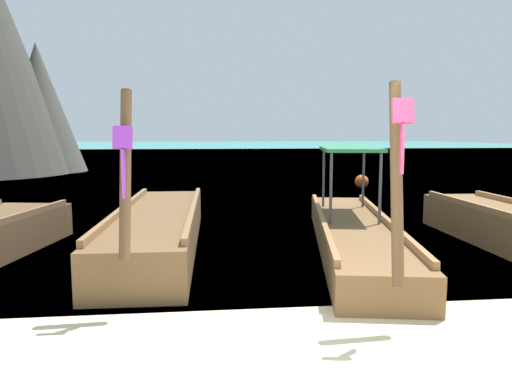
% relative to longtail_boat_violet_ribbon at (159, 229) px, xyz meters
% --- Properties ---
extents(ground, '(120.00, 120.00, 0.00)m').
position_rel_longtail_boat_violet_ribbon_xyz_m(ground, '(1.56, -4.70, -0.33)').
color(ground, beige).
extents(sea_water, '(120.00, 120.00, 0.00)m').
position_rel_longtail_boat_violet_ribbon_xyz_m(sea_water, '(1.56, 56.92, -0.33)').
color(sea_water, '#2DB29E').
rests_on(sea_water, ground).
extents(longtail_boat_violet_ribbon, '(1.40, 6.16, 2.46)m').
position_rel_longtail_boat_violet_ribbon_xyz_m(longtail_boat_violet_ribbon, '(0.00, 0.00, 0.00)').
color(longtail_boat_violet_ribbon, brown).
rests_on(longtail_boat_violet_ribbon, ground).
extents(longtail_boat_pink_ribbon, '(2.29, 6.74, 2.50)m').
position_rel_longtail_boat_violet_ribbon_xyz_m(longtail_boat_pink_ribbon, '(3.31, -0.42, -0.03)').
color(longtail_boat_pink_ribbon, brown).
rests_on(longtail_boat_pink_ribbon, ground).
extents(mooring_buoy_near, '(0.49, 0.49, 0.49)m').
position_rel_longtail_boat_violet_ribbon_xyz_m(mooring_buoy_near, '(6.43, 8.43, -0.08)').
color(mooring_buoy_near, '#EA5119').
rests_on(mooring_buoy_near, sea_water).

